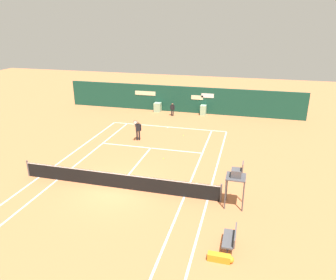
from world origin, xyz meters
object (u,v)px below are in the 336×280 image
Objects in this scene: umpire_chair at (236,176)px; equipment_bag at (221,258)px; tennis_ball_by_sideline at (164,159)px; tennis_ball_mid_court at (183,135)px; player_on_baseline at (138,129)px; ball_kid_left_post at (172,109)px; player_bench at (231,238)px; tennis_ball_near_service_line at (112,140)px.

equipment_bag is (-0.22, -4.40, -1.56)m from umpire_chair.
tennis_ball_by_sideline is (-5.01, 9.26, -0.13)m from equipment_bag.
player_on_baseline is at bearing -149.08° from tennis_ball_mid_court.
player_on_baseline reaches higher than ball_kid_left_post.
umpire_chair is at bearing -42.94° from tennis_ball_by_sideline.
ball_kid_left_post is at bearing 21.11° from player_bench.
tennis_ball_near_service_line is at bearing -154.42° from tennis_ball_mid_court.
tennis_ball_mid_court is (-4.97, 13.38, -0.47)m from player_bench.
player_on_baseline is 27.27× the size of tennis_ball_mid_court.
equipment_bag is at bearing 162.96° from player_bench.
ball_kid_left_post is at bearing 109.41° from equipment_bag.
ball_kid_left_post is (-7.22, 15.47, -0.95)m from umpire_chair.
player_bench is 14.98m from tennis_ball_near_service_line.
player_on_baseline is (-8.30, 11.39, 0.46)m from player_bench.
player_bench is at bearing -46.12° from tennis_ball_near_service_line.
umpire_chair is 11.46m from player_on_baseline.
umpire_chair reaches higher than ball_kid_left_post.
player_bench is 19.40× the size of tennis_ball_by_sideline.
umpire_chair is 2.35× the size of equipment_bag.
tennis_ball_by_sideline is at bearing 101.22° from ball_kid_left_post.
player_bench is at bearing 111.68° from ball_kid_left_post.
tennis_ball_near_service_line is at bearing 43.88° from player_bench.
ball_kid_left_post is at bearing 112.88° from tennis_ball_mid_court.
umpire_chair is 37.16× the size of tennis_ball_by_sideline.
tennis_ball_mid_court is 1.00× the size of tennis_ball_near_service_line.
tennis_ball_mid_court is at bearing 26.19° from umpire_chair.
ball_kid_left_post reaches higher than tennis_ball_by_sideline.
tennis_ball_by_sideline is (-5.23, 4.86, -1.69)m from umpire_chair.
player_bench is at bearing -178.73° from umpire_chair.
umpire_chair is 37.16× the size of tennis_ball_near_service_line.
ball_kid_left_post reaches higher than tennis_ball_mid_court.
tennis_ball_mid_court is (-4.67, 14.35, -0.13)m from equipment_bag.
equipment_bag is 10.53m from tennis_ball_by_sideline.
tennis_ball_mid_court is (3.33, 1.99, -0.93)m from player_on_baseline.
ball_kid_left_post is 19.58× the size of tennis_ball_near_service_line.
player_on_baseline reaches higher than tennis_ball_near_service_line.
equipment_bag is 15.09m from tennis_ball_mid_court.
tennis_ball_by_sideline is at bearing -26.17° from tennis_ball_near_service_line.
umpire_chair reaches higher than tennis_ball_by_sideline.
tennis_ball_by_sideline is 5.09m from tennis_ball_mid_court.
tennis_ball_mid_court is at bearing 108.04° from equipment_bag.
equipment_bag reaches higher than tennis_ball_mid_court.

